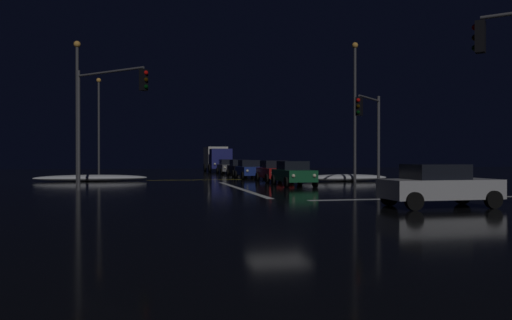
# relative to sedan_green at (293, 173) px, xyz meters

# --- Properties ---
(ground) EXTENTS (120.00, 120.00, 0.10)m
(ground) POSITION_rel_sedan_green_xyz_m (-3.83, -10.44, -0.85)
(ground) COLOR black
(stop_line_north) EXTENTS (0.35, 14.60, 0.01)m
(stop_line_north) POSITION_rel_sedan_green_xyz_m (-3.83, -1.93, -0.80)
(stop_line_north) COLOR white
(stop_line_north) RESTS_ON ground
(centre_line_ns) EXTENTS (22.00, 0.15, 0.01)m
(centre_line_ns) POSITION_rel_sedan_green_xyz_m (-3.83, 9.67, -0.80)
(centre_line_ns) COLOR yellow
(centre_line_ns) RESTS_ON ground
(crosswalk_bar_east) EXTENTS (14.60, 0.40, 0.01)m
(crosswalk_bar_east) POSITION_rel_sedan_green_xyz_m (4.78, -10.44, -0.80)
(crosswalk_bar_east) COLOR white
(crosswalk_bar_east) RESTS_ON ground
(snow_bank_left_curb) EXTENTS (8.30, 1.50, 0.49)m
(snow_bank_left_curb) POSITION_rel_sedan_green_xyz_m (-13.14, 9.20, -0.56)
(snow_bank_left_curb) COLOR white
(snow_bank_left_curb) RESTS_ON ground
(snow_bank_right_curb) EXTENTS (6.76, 1.50, 0.53)m
(snow_bank_right_curb) POSITION_rel_sedan_green_xyz_m (5.48, 4.86, -0.54)
(snow_bank_right_curb) COLOR white
(snow_bank_right_curb) RESTS_ON ground
(sedan_green) EXTENTS (2.02, 4.33, 1.57)m
(sedan_green) POSITION_rel_sedan_green_xyz_m (0.00, 0.00, 0.00)
(sedan_green) COLOR #14512D
(sedan_green) RESTS_ON ground
(sedan_red) EXTENTS (2.02, 4.33, 1.57)m
(sedan_red) POSITION_rel_sedan_green_xyz_m (0.13, 5.38, 0.00)
(sedan_red) COLOR maroon
(sedan_red) RESTS_ON ground
(sedan_blue) EXTENTS (2.02, 4.33, 1.57)m
(sedan_blue) POSITION_rel_sedan_green_xyz_m (-0.50, 11.08, 0.00)
(sedan_blue) COLOR navy
(sedan_blue) RESTS_ON ground
(sedan_black) EXTENTS (2.02, 4.33, 1.57)m
(sedan_black) POSITION_rel_sedan_green_xyz_m (-0.28, 16.76, 0.00)
(sedan_black) COLOR black
(sedan_black) RESTS_ON ground
(sedan_gray) EXTENTS (2.02, 4.33, 1.57)m
(sedan_gray) POSITION_rel_sedan_green_xyz_m (-0.41, 23.03, 0.00)
(sedan_gray) COLOR slate
(sedan_gray) RESTS_ON ground
(box_truck) EXTENTS (2.68, 8.28, 3.08)m
(box_truck) POSITION_rel_sedan_green_xyz_m (-0.48, 30.88, 0.91)
(box_truck) COLOR navy
(box_truck) RESTS_ON ground
(sedan_silver_crossing) EXTENTS (4.33, 2.02, 1.57)m
(sedan_silver_crossing) POSITION_rel_sedan_green_xyz_m (1.28, -14.09, 0.00)
(sedan_silver_crossing) COLOR #B7B7BC
(sedan_silver_crossing) RESTS_ON ground
(traffic_signal_nw) EXTENTS (3.80, 3.80, 6.57)m
(traffic_signal_nw) POSITION_rel_sedan_green_xyz_m (-11.28, -2.99, 3.77)
(traffic_signal_nw) COLOR #4C4C51
(traffic_signal_nw) RESTS_ON ground
(traffic_signal_ne) EXTENTS (2.68, 2.68, 5.63)m
(traffic_signal_ne) POSITION_rel_sedan_green_xyz_m (4.02, -2.59, 3.06)
(traffic_signal_ne) COLOR #4C4C51
(traffic_signal_ne) RESTS_ON ground
(streetlamp_left_far) EXTENTS (0.44, 0.44, 9.37)m
(streetlamp_left_far) POSITION_rel_sedan_green_xyz_m (-13.44, 19.67, 4.58)
(streetlamp_left_far) COLOR #424247
(streetlamp_left_far) RESTS_ON ground
(streetlamp_right_near) EXTENTS (0.44, 0.44, 10.18)m
(streetlamp_right_near) POSITION_rel_sedan_green_xyz_m (5.78, 3.67, 5.00)
(streetlamp_right_near) COLOR #424247
(streetlamp_right_near) RESTS_ON ground
(streetlamp_left_near) EXTENTS (0.44, 0.44, 9.32)m
(streetlamp_left_near) POSITION_rel_sedan_green_xyz_m (-13.44, 3.67, 4.55)
(streetlamp_left_near) COLOR #424247
(streetlamp_left_near) RESTS_ON ground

